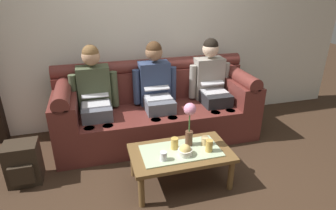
{
  "coord_description": "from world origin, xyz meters",
  "views": [
    {
      "loc": [
        -0.74,
        -2.04,
        1.87
      ],
      "look_at": [
        0.04,
        0.78,
        0.59
      ],
      "focal_mm": 30.08,
      "sensor_mm": 36.0,
      "label": 1
    }
  ],
  "objects_px": {
    "cup_near_left": "(209,146)",
    "cup_near_right": "(164,156)",
    "person_left": "(95,94)",
    "snack_bowl": "(185,151)",
    "person_middle": "(156,88)",
    "flower_vase": "(190,119)",
    "couch": "(157,109)",
    "cup_far_left": "(205,141)",
    "person_right": "(212,83)",
    "backpack_left": "(23,163)",
    "cup_far_center": "(175,143)",
    "coffee_table": "(181,155)"
  },
  "relations": [
    {
      "from": "cup_near_left",
      "to": "cup_near_right",
      "type": "xyz_separation_m",
      "value": [
        -0.46,
        -0.02,
        -0.02
      ]
    },
    {
      "from": "person_left",
      "to": "snack_bowl",
      "type": "height_order",
      "value": "person_left"
    },
    {
      "from": "person_middle",
      "to": "flower_vase",
      "type": "relative_size",
      "value": 2.7
    },
    {
      "from": "flower_vase",
      "to": "cup_near_left",
      "type": "bearing_deg",
      "value": -47.33
    },
    {
      "from": "couch",
      "to": "cup_far_left",
      "type": "bearing_deg",
      "value": -74.72
    },
    {
      "from": "flower_vase",
      "to": "snack_bowl",
      "type": "height_order",
      "value": "flower_vase"
    },
    {
      "from": "person_right",
      "to": "person_middle",
      "type": "bearing_deg",
      "value": -180.0
    },
    {
      "from": "person_left",
      "to": "cup_near_right",
      "type": "xyz_separation_m",
      "value": [
        0.54,
        -1.11,
        -0.24
      ]
    },
    {
      "from": "snack_bowl",
      "to": "backpack_left",
      "type": "bearing_deg",
      "value": 161.41
    },
    {
      "from": "cup_far_center",
      "to": "backpack_left",
      "type": "relative_size",
      "value": 0.26
    },
    {
      "from": "person_right",
      "to": "coffee_table",
      "type": "xyz_separation_m",
      "value": [
        -0.74,
        -1.0,
        -0.34
      ]
    },
    {
      "from": "person_left",
      "to": "backpack_left",
      "type": "height_order",
      "value": "person_left"
    },
    {
      "from": "couch",
      "to": "person_middle",
      "type": "xyz_separation_m",
      "value": [
        -0.0,
        -0.0,
        0.29
      ]
    },
    {
      "from": "person_middle",
      "to": "snack_bowl",
      "type": "xyz_separation_m",
      "value": [
        0.02,
        -1.09,
        -0.24
      ]
    },
    {
      "from": "cup_near_right",
      "to": "cup_far_center",
      "type": "distance_m",
      "value": 0.22
    },
    {
      "from": "cup_near_left",
      "to": "cup_far_left",
      "type": "bearing_deg",
      "value": 85.91
    },
    {
      "from": "person_right",
      "to": "cup_near_left",
      "type": "distance_m",
      "value": 1.21
    },
    {
      "from": "cup_near_right",
      "to": "flower_vase",
      "type": "bearing_deg",
      "value": 30.97
    },
    {
      "from": "cup_near_right",
      "to": "cup_near_left",
      "type": "bearing_deg",
      "value": 3.06
    },
    {
      "from": "cup_near_left",
      "to": "flower_vase",
      "type": "bearing_deg",
      "value": 132.67
    },
    {
      "from": "couch",
      "to": "cup_near_right",
      "type": "relative_size",
      "value": 29.28
    },
    {
      "from": "cup_far_center",
      "to": "snack_bowl",
      "type": "bearing_deg",
      "value": -63.0
    },
    {
      "from": "cup_near_right",
      "to": "person_middle",
      "type": "bearing_deg",
      "value": 79.76
    },
    {
      "from": "couch",
      "to": "cup_near_right",
      "type": "xyz_separation_m",
      "value": [
        -0.2,
        -1.12,
        0.05
      ]
    },
    {
      "from": "cup_near_right",
      "to": "snack_bowl",
      "type": "bearing_deg",
      "value": 7.46
    },
    {
      "from": "person_left",
      "to": "cup_near_right",
      "type": "bearing_deg",
      "value": -64.07
    },
    {
      "from": "couch",
      "to": "snack_bowl",
      "type": "relative_size",
      "value": 17.54
    },
    {
      "from": "flower_vase",
      "to": "cup_far_left",
      "type": "xyz_separation_m",
      "value": [
        0.16,
        -0.04,
        -0.25
      ]
    },
    {
      "from": "snack_bowl",
      "to": "backpack_left",
      "type": "xyz_separation_m",
      "value": [
        -1.52,
        0.51,
        -0.2
      ]
    },
    {
      "from": "person_middle",
      "to": "coffee_table",
      "type": "distance_m",
      "value": 1.06
    },
    {
      "from": "person_middle",
      "to": "coffee_table",
      "type": "height_order",
      "value": "person_middle"
    },
    {
      "from": "cup_near_right",
      "to": "backpack_left",
      "type": "distance_m",
      "value": 1.42
    },
    {
      "from": "person_right",
      "to": "backpack_left",
      "type": "bearing_deg",
      "value": -165.67
    },
    {
      "from": "cup_far_center",
      "to": "person_middle",
      "type": "bearing_deg",
      "value": 87.06
    },
    {
      "from": "cup_far_center",
      "to": "person_right",
      "type": "bearing_deg",
      "value": 50.4
    },
    {
      "from": "person_middle",
      "to": "flower_vase",
      "type": "distance_m",
      "value": 0.93
    },
    {
      "from": "couch",
      "to": "cup_far_center",
      "type": "relative_size",
      "value": 21.45
    },
    {
      "from": "flower_vase",
      "to": "cup_far_center",
      "type": "height_order",
      "value": "flower_vase"
    },
    {
      "from": "coffee_table",
      "to": "backpack_left",
      "type": "bearing_deg",
      "value": 164.04
    },
    {
      "from": "couch",
      "to": "cup_far_center",
      "type": "distance_m",
      "value": 0.97
    },
    {
      "from": "backpack_left",
      "to": "cup_far_left",
      "type": "bearing_deg",
      "value": -12.5
    },
    {
      "from": "cup_near_right",
      "to": "cup_far_left",
      "type": "height_order",
      "value": "cup_near_right"
    },
    {
      "from": "cup_far_left",
      "to": "person_left",
      "type": "bearing_deg",
      "value": 136.21
    },
    {
      "from": "snack_bowl",
      "to": "cup_near_left",
      "type": "distance_m",
      "value": 0.24
    },
    {
      "from": "person_left",
      "to": "person_middle",
      "type": "height_order",
      "value": "same"
    },
    {
      "from": "cup_far_center",
      "to": "cup_near_right",
      "type": "bearing_deg",
      "value": -134.21
    },
    {
      "from": "snack_bowl",
      "to": "cup_far_center",
      "type": "relative_size",
      "value": 1.22
    },
    {
      "from": "couch",
      "to": "snack_bowl",
      "type": "xyz_separation_m",
      "value": [
        0.02,
        -1.09,
        0.05
      ]
    },
    {
      "from": "person_left",
      "to": "cup_far_left",
      "type": "distance_m",
      "value": 1.42
    },
    {
      "from": "cup_far_left",
      "to": "backpack_left",
      "type": "relative_size",
      "value": 0.19
    }
  ]
}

